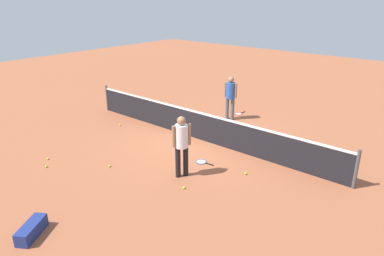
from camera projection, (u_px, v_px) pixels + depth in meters
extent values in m
plane|color=#9E5638|center=(200.00, 139.00, 12.03)|extent=(40.00, 40.00, 0.00)
cylinder|color=#4C4C51|center=(107.00, 98.00, 14.85)|extent=(0.09, 0.09, 1.07)
cylinder|color=#4C4C51|center=(356.00, 169.00, 8.83)|extent=(0.09, 0.09, 1.07)
cube|color=black|center=(200.00, 127.00, 11.87)|extent=(10.00, 0.02, 0.91)
cube|color=white|center=(200.00, 113.00, 11.70)|extent=(10.00, 0.04, 0.06)
cylinder|color=black|center=(186.00, 161.00, 9.53)|extent=(0.19, 0.19, 0.85)
cylinder|color=black|center=(178.00, 162.00, 9.45)|extent=(0.19, 0.19, 0.85)
cylinder|color=white|center=(182.00, 136.00, 9.23)|extent=(0.46, 0.46, 0.62)
cylinder|color=#9E704C|center=(189.00, 134.00, 9.29)|extent=(0.12, 0.12, 0.58)
cylinder|color=#9E704C|center=(174.00, 137.00, 9.15)|extent=(0.12, 0.12, 0.58)
sphere|color=#9E704C|center=(181.00, 121.00, 9.08)|extent=(0.31, 0.31, 0.23)
cylinder|color=#595960|center=(232.00, 109.00, 13.75)|extent=(0.17, 0.17, 0.85)
cylinder|color=#595960|center=(227.00, 109.00, 13.85)|extent=(0.17, 0.17, 0.85)
cylinder|color=#2D59B2|center=(231.00, 91.00, 13.54)|extent=(0.40, 0.40, 0.62)
cylinder|color=#9E704C|center=(236.00, 91.00, 13.43)|extent=(0.11, 0.11, 0.58)
cylinder|color=#9E704C|center=(225.00, 89.00, 13.62)|extent=(0.11, 0.11, 0.58)
sphere|color=#9E704C|center=(231.00, 80.00, 13.38)|extent=(0.27, 0.27, 0.23)
torus|color=blue|center=(201.00, 162.00, 10.41)|extent=(0.34, 0.34, 0.02)
cylinder|color=silver|center=(201.00, 162.00, 10.41)|extent=(0.29, 0.29, 0.00)
cylinder|color=black|center=(209.00, 164.00, 10.26)|extent=(0.28, 0.06, 0.03)
torus|color=red|center=(238.00, 114.00, 14.53)|extent=(0.35, 0.35, 0.02)
cylinder|color=silver|center=(238.00, 114.00, 14.53)|extent=(0.30, 0.30, 0.00)
cylinder|color=black|center=(243.00, 112.00, 14.71)|extent=(0.06, 0.28, 0.03)
sphere|color=#C6E033|center=(184.00, 188.00, 8.98)|extent=(0.07, 0.07, 0.07)
sphere|color=#C6E033|center=(246.00, 173.00, 9.70)|extent=(0.07, 0.07, 0.07)
sphere|color=#C6E033|center=(46.00, 166.00, 10.09)|extent=(0.07, 0.07, 0.07)
sphere|color=#C6E033|center=(109.00, 166.00, 10.11)|extent=(0.07, 0.07, 0.07)
sphere|color=#C6E033|center=(120.00, 125.00, 13.27)|extent=(0.07, 0.07, 0.07)
sphere|color=#C6E033|center=(48.00, 159.00, 10.55)|extent=(0.07, 0.07, 0.07)
cube|color=navy|center=(32.00, 230.00, 7.21)|extent=(0.66, 0.83, 0.28)
cylinder|color=black|center=(41.00, 220.00, 7.54)|extent=(0.28, 0.23, 0.27)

